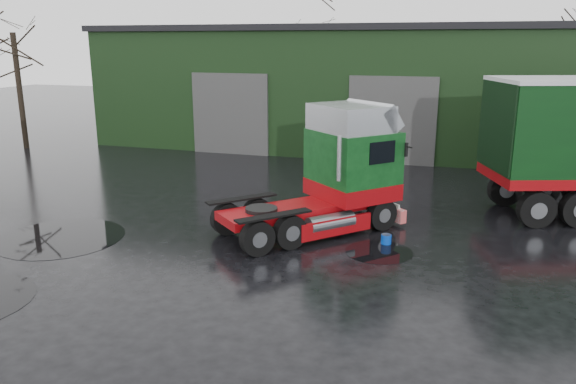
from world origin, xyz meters
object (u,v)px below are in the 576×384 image
at_px(tree_left, 17,67).
at_px(wash_bucket, 386,239).
at_px(warehouse, 408,86).
at_px(tree_back_a, 315,52).
at_px(tree_back_b, 546,69).
at_px(hero_tractor, 306,171).

bearing_deg(tree_left, wash_bucket, -23.45).
bearing_deg(warehouse, tree_back_a, 128.66).
height_order(warehouse, wash_bucket, warehouse).
height_order(wash_bucket, tree_back_b, tree_back_b).
distance_m(hero_tractor, tree_back_a, 27.59).
relative_size(hero_tractor, tree_back_a, 0.63).
xyz_separation_m(warehouse, tree_left, (-19.00, -8.00, 1.09)).
xyz_separation_m(tree_left, tree_back_a, (11.00, 18.00, 0.50)).
bearing_deg(wash_bucket, tree_left, 156.55).
bearing_deg(tree_back_a, wash_bucket, -70.71).
bearing_deg(tree_back_b, warehouse, -128.66).
xyz_separation_m(warehouse, tree_back_a, (-8.00, 10.00, 1.59)).
xyz_separation_m(warehouse, wash_bucket, (1.40, -16.85, -3.02)).
bearing_deg(tree_back_a, tree_back_b, 0.00).
xyz_separation_m(hero_tractor, tree_back_b, (9.05, 26.55, 1.88)).
height_order(warehouse, tree_left, tree_left).
bearing_deg(hero_tractor, tree_back_a, 146.55).
bearing_deg(tree_back_a, hero_tractor, -75.34).
xyz_separation_m(warehouse, tree_back_b, (8.00, 10.00, 0.59)).
height_order(hero_tractor, tree_back_b, tree_back_b).
bearing_deg(tree_back_b, wash_bucket, -103.82).
bearing_deg(wash_bucket, tree_back_b, 76.18).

